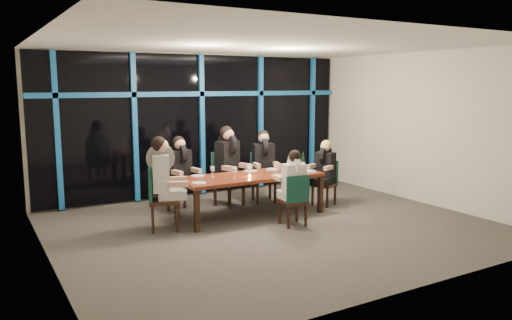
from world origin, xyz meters
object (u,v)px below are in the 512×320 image
object	(u,v)px
chair_near_mid	(295,198)
water_pitcher	(292,167)
chair_far_mid	(226,175)
diner_far_left	(181,163)
chair_far_left	(179,183)
chair_end_left	(158,195)
diner_far_right	(264,156)
diner_end_right	(325,163)
chair_far_right	(263,174)
wine_bottle	(303,163)
diner_end_left	(163,170)
dining_table	(250,179)
chair_end_right	(326,180)
diner_near_mid	(293,176)
diner_far_mid	(229,155)

from	to	relation	value
chair_near_mid	water_pitcher	xyz separation A→B (m)	(0.46, 0.76, 0.36)
chair_far_mid	diner_far_left	size ratio (longest dim) A/B	1.13
chair_far_left	chair_end_left	bearing A→B (deg)	-136.02
diner_far_right	diner_end_right	bearing A→B (deg)	-28.28
chair_far_left	diner_end_right	bearing A→B (deg)	-30.64
chair_far_right	chair_end_left	distance (m)	2.69
wine_bottle	diner_far_right	bearing A→B (deg)	110.96
diner_end_right	chair_far_right	bearing A→B (deg)	-160.51
chair_near_mid	wine_bottle	bearing A→B (deg)	-124.29
chair_far_right	diner_end_left	distance (m)	2.66
chair_end_left	chair_near_mid	world-z (taller)	chair_end_left
chair_near_mid	water_pitcher	distance (m)	0.96
dining_table	diner_far_right	world-z (taller)	diner_far_right
diner_far_right	wine_bottle	bearing A→B (deg)	-53.88
chair_end_right	diner_end_right	distance (m)	0.36
chair_far_right	water_pitcher	size ratio (longest dim) A/B	4.74
diner_far_right	diner_near_mid	bearing A→B (deg)	-89.87
chair_far_left	wine_bottle	distance (m)	2.36
chair_far_mid	diner_end_right	bearing A→B (deg)	-48.28
chair_far_right	wine_bottle	size ratio (longest dim) A/B	2.88
chair_end_right	diner_near_mid	size ratio (longest dim) A/B	1.02
chair_far_left	chair_near_mid	size ratio (longest dim) A/B	1.10
dining_table	diner_far_mid	distance (m)	0.93
chair_far_mid	chair_near_mid	bearing A→B (deg)	-98.64
diner_end_left	water_pitcher	bearing A→B (deg)	-74.76
chair_far_right	water_pitcher	world-z (taller)	chair_far_right
diner_end_right	diner_near_mid	distance (m)	1.60
diner_far_right	diner_end_right	distance (m)	1.22
diner_end_left	wine_bottle	size ratio (longest dim) A/B	2.97
chair_far_right	chair_near_mid	world-z (taller)	chair_far_right
chair_far_mid	diner_near_mid	world-z (taller)	diner_near_mid
diner_far_mid	diner_near_mid	world-z (taller)	diner_far_mid
diner_end_right	wine_bottle	xyz separation A→B (m)	(-0.55, -0.04, 0.04)
chair_far_right	chair_end_right	xyz separation A→B (m)	(0.93, -0.89, -0.06)
diner_far_mid	water_pitcher	size ratio (longest dim) A/B	4.97
chair_near_mid	diner_end_right	world-z (taller)	diner_end_right
diner_far_left	diner_end_right	bearing A→B (deg)	-29.18
chair_far_right	water_pitcher	xyz separation A→B (m)	(-0.03, -1.10, 0.30)
diner_end_right	water_pitcher	xyz separation A→B (m)	(-0.89, -0.18, 0.02)
diner_end_left	wine_bottle	bearing A→B (deg)	-71.37
chair_end_left	diner_end_right	distance (m)	3.40
diner_far_left	chair_end_right	bearing A→B (deg)	-28.16
chair_near_mid	diner_end_right	bearing A→B (deg)	-137.73
wine_bottle	diner_end_left	bearing A→B (deg)	179.98
diner_far_left	diner_near_mid	size ratio (longest dim) A/B	1.10
diner_far_left	diner_far_mid	world-z (taller)	diner_far_mid
chair_far_left	diner_far_left	xyz separation A→B (m)	(0.01, -0.08, 0.38)
dining_table	diner_far_left	xyz separation A→B (m)	(-0.96, 0.92, 0.24)
diner_far_right	dining_table	bearing A→B (deg)	-118.21
wine_bottle	chair_far_mid	bearing A→B (deg)	138.21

